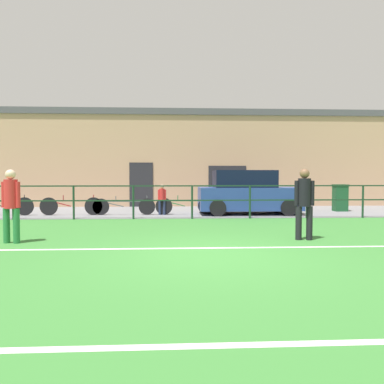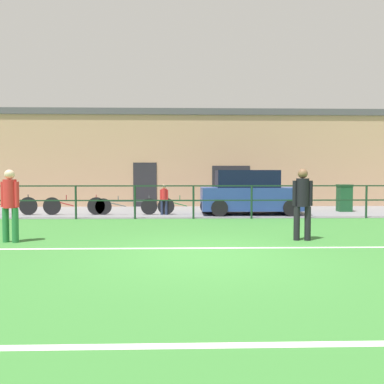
{
  "view_description": "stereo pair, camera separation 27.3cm",
  "coord_description": "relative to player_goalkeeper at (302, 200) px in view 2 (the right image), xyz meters",
  "views": [
    {
      "loc": [
        -0.66,
        -6.84,
        1.46
      ],
      "look_at": [
        -0.1,
        4.11,
        1.0
      ],
      "focal_mm": 35.24,
      "sensor_mm": 36.0,
      "label": 1
    },
    {
      "loc": [
        -0.39,
        -6.85,
        1.46
      ],
      "look_at": [
        -0.1,
        4.11,
        1.0
      ],
      "focal_mm": 35.24,
      "sensor_mm": 36.0,
      "label": 2
    }
  ],
  "objects": [
    {
      "name": "ground",
      "position": [
        -2.34,
        -1.59,
        -0.95
      ],
      "size": [
        60.0,
        44.0,
        0.04
      ],
      "primitive_type": "cube",
      "color": "#387A33"
    },
    {
      "name": "field_line_touchline",
      "position": [
        -2.34,
        -0.87,
        -0.92
      ],
      "size": [
        36.0,
        0.11,
        0.0
      ],
      "primitive_type": "cube",
      "color": "white",
      "rests_on": "ground"
    },
    {
      "name": "field_line_hash",
      "position": [
        -2.34,
        -5.26,
        -0.92
      ],
      "size": [
        36.0,
        0.11,
        0.0
      ],
      "primitive_type": "cube",
      "color": "white",
      "rests_on": "ground"
    },
    {
      "name": "pavement_strip",
      "position": [
        -2.34,
        6.91,
        -0.92
      ],
      "size": [
        48.0,
        5.0,
        0.02
      ],
      "primitive_type": "cube",
      "color": "slate",
      "rests_on": "ground"
    },
    {
      "name": "perimeter_fence",
      "position": [
        -2.34,
        4.41,
        -0.18
      ],
      "size": [
        36.07,
        0.07,
        1.15
      ],
      "color": "#193823",
      "rests_on": "ground"
    },
    {
      "name": "clubhouse_facade",
      "position": [
        -2.34,
        10.61,
        1.41
      ],
      "size": [
        28.0,
        2.56,
        4.65
      ],
      "color": "tan",
      "rests_on": "ground"
    },
    {
      "name": "player_goalkeeper",
      "position": [
        0.0,
        0.0,
        0.0
      ],
      "size": [
        0.44,
        0.29,
        1.63
      ],
      "rotation": [
        0.0,
        0.0,
        6.15
      ],
      "color": "black",
      "rests_on": "ground"
    },
    {
      "name": "player_striker",
      "position": [
        -6.51,
        -0.08,
        -0.01
      ],
      "size": [
        0.43,
        0.28,
        1.61
      ],
      "rotation": [
        0.0,
        0.0,
        6.06
      ],
      "color": "#237038",
      "rests_on": "ground"
    },
    {
      "name": "spectator_child",
      "position": [
        -3.4,
        5.59,
        -0.27
      ],
      "size": [
        0.31,
        0.2,
        1.13
      ],
      "rotation": [
        0.0,
        0.0,
        3.07
      ],
      "color": "#232D4C",
      "rests_on": "pavement_strip"
    },
    {
      "name": "parked_car_red",
      "position": [
        -0.15,
        5.78,
        -0.12
      ],
      "size": [
        3.8,
        1.78,
        1.66
      ],
      "color": "#28428E",
      "rests_on": "pavement_strip"
    },
    {
      "name": "bicycle_parked_1",
      "position": [
        -2.54,
        5.61,
        -0.57
      ],
      "size": [
        2.22,
        0.04,
        0.73
      ],
      "color": "black",
      "rests_on": "pavement_strip"
    },
    {
      "name": "bicycle_parked_2",
      "position": [
        -4.82,
        5.61,
        -0.58
      ],
      "size": [
        2.31,
        0.04,
        0.72
      ],
      "color": "black",
      "rests_on": "pavement_strip"
    },
    {
      "name": "bicycle_parked_3",
      "position": [
        -6.74,
        5.61,
        -0.56
      ],
      "size": [
        2.29,
        0.04,
        0.75
      ],
      "color": "black",
      "rests_on": "pavement_strip"
    },
    {
      "name": "bicycle_parked_4",
      "position": [
        -9.21,
        5.61,
        -0.56
      ],
      "size": [
        2.23,
        0.04,
        0.76
      ],
      "color": "black",
      "rests_on": "pavement_strip"
    },
    {
      "name": "trash_bin_0",
      "position": [
        3.89,
        6.7,
        -0.35
      ],
      "size": [
        0.54,
        0.46,
        1.1
      ],
      "color": "#194C28",
      "rests_on": "pavement_strip"
    }
  ]
}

